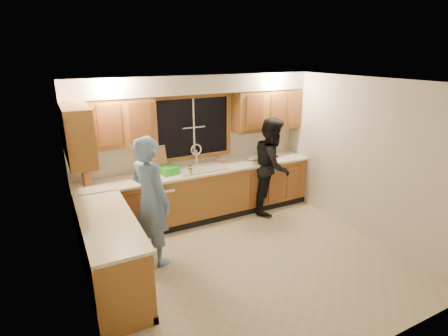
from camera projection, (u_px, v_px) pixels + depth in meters
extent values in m
plane|color=#B7AB8C|center=(247.00, 261.00, 4.99)|extent=(4.20, 4.20, 0.00)
plane|color=white|center=(252.00, 82.00, 4.21)|extent=(4.20, 4.20, 0.00)
plane|color=silver|center=(194.00, 147.00, 6.20)|extent=(4.20, 0.00, 4.20)
plane|color=silver|center=(79.00, 211.00, 3.68)|extent=(0.00, 3.80, 3.80)
plane|color=silver|center=(363.00, 158.00, 5.51)|extent=(0.00, 3.80, 3.80)
cube|color=#A0682E|center=(202.00, 194.00, 6.20)|extent=(4.20, 0.60, 0.88)
cube|color=#A0682E|center=(110.00, 254.00, 4.37)|extent=(0.60, 1.90, 0.88)
cube|color=#F4EACD|center=(201.00, 170.00, 6.05)|extent=(4.20, 0.63, 0.04)
cube|color=#F4EACD|center=(108.00, 221.00, 4.23)|extent=(0.63, 1.90, 0.04)
cube|color=#A0682E|center=(110.00, 123.00, 5.26)|extent=(1.35, 0.33, 0.75)
cube|color=#A0682E|center=(267.00, 110.00, 6.50)|extent=(1.35, 0.33, 0.75)
cube|color=#A0682E|center=(78.00, 135.00, 4.52)|extent=(0.33, 0.90, 0.75)
cube|color=beige|center=(196.00, 84.00, 5.71)|extent=(4.20, 0.35, 0.30)
cube|color=black|center=(193.00, 127.00, 6.09)|extent=(1.30, 0.01, 1.00)
cube|color=#A0682E|center=(193.00, 96.00, 5.91)|extent=(1.44, 0.03, 0.07)
cube|color=#A0682E|center=(195.00, 157.00, 6.25)|extent=(1.44, 0.03, 0.07)
cube|color=#A0682E|center=(155.00, 131.00, 5.78)|extent=(0.07, 0.03, 1.00)
cube|color=#A0682E|center=(228.00, 124.00, 6.38)|extent=(0.07, 0.03, 1.00)
cube|color=silver|center=(201.00, 168.00, 6.05)|extent=(0.86, 0.52, 0.03)
cube|color=silver|center=(190.00, 175.00, 5.99)|extent=(0.38, 0.42, 0.18)
cube|color=silver|center=(212.00, 171.00, 6.17)|extent=(0.38, 0.42, 0.18)
cylinder|color=white|center=(196.00, 157.00, 6.17)|extent=(0.04, 0.04, 0.28)
torus|color=white|center=(196.00, 150.00, 6.13)|extent=(0.21, 0.03, 0.21)
cube|color=white|center=(155.00, 205.00, 5.83)|extent=(0.60, 0.56, 0.82)
cube|color=white|center=(120.00, 279.00, 3.88)|extent=(0.58, 0.75, 0.90)
imported|color=#6A90C8|center=(151.00, 201.00, 4.75)|extent=(0.67, 0.79, 1.83)
imported|color=black|center=(272.00, 165.00, 6.37)|extent=(1.07, 1.08, 1.76)
cube|color=brown|center=(87.00, 179.00, 5.28)|extent=(0.14, 0.13, 0.21)
cube|color=tan|center=(157.00, 159.00, 5.86)|extent=(0.34, 0.15, 0.43)
cube|color=green|center=(169.00, 170.00, 5.78)|extent=(0.31, 0.30, 0.13)
imported|color=#D45088|center=(219.00, 159.00, 6.35)|extent=(0.10, 0.10, 0.17)
imported|color=silver|center=(252.00, 159.00, 6.54)|extent=(0.26, 0.26, 0.06)
cylinder|color=beige|center=(191.00, 172.00, 5.71)|extent=(0.07, 0.07, 0.12)
cylinder|color=beige|center=(190.00, 169.00, 5.84)|extent=(0.08, 0.08, 0.12)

